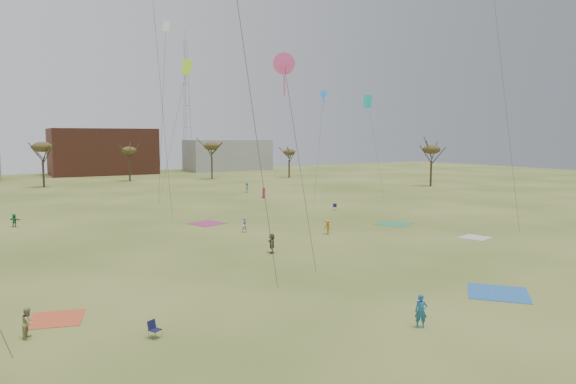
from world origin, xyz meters
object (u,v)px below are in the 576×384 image
camp_chair_left (155,333)px  radio_tower (186,105)px  camp_chair_right (335,208)px  flyer_near_right (421,311)px

camp_chair_left → radio_tower: 133.04m
camp_chair_right → flyer_near_right: bearing=-77.8°
flyer_near_right → camp_chair_right: flyer_near_right is taller
flyer_near_right → camp_chair_left: flyer_near_right is taller
camp_chair_left → camp_chair_right: (33.49, 32.55, 0.00)m
camp_chair_left → radio_tower: (43.96, 124.13, 18.95)m
camp_chair_left → camp_chair_right: size_ratio=1.00×
camp_chair_left → camp_chair_right: bearing=16.0°
camp_chair_left → camp_chair_right: 46.71m
flyer_near_right → camp_chair_right: size_ratio=2.01×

